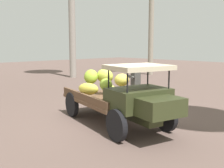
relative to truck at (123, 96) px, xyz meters
name	(u,v)px	position (x,y,z in m)	size (l,w,h in m)	color
ground_plane	(114,120)	(-0.71, 0.32, -0.89)	(60.00, 60.00, 0.00)	brown
truck	(123,96)	(0.00, 0.00, 0.00)	(4.64, 2.50, 1.84)	#32381D
farmer	(135,83)	(-1.36, 2.05, 0.06)	(0.57, 0.53, 1.68)	#393C41
wooden_crate	(99,99)	(-2.68, 1.38, -0.66)	(0.47, 0.41, 0.46)	olive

